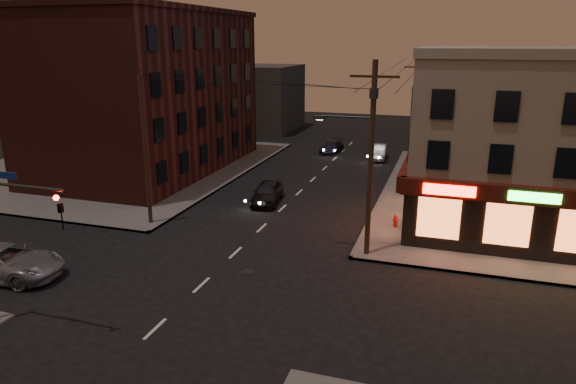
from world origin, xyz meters
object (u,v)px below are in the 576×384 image
at_px(suv_cross, 4,262).
at_px(fire_hydrant, 396,220).
at_px(sedan_near, 267,192).
at_px(sedan_mid, 378,152).
at_px(sedan_far, 332,147).

relative_size(suv_cross, fire_hydrant, 7.11).
bearing_deg(fire_hydrant, sedan_near, 164.08).
bearing_deg(fire_hydrant, sedan_mid, 101.38).
distance_m(sedan_near, fire_hydrant, 9.60).
distance_m(sedan_mid, fire_hydrant, 19.29).
xyz_separation_m(suv_cross, sedan_near, (7.96, 15.07, -0.04)).
xyz_separation_m(sedan_near, sedan_far, (0.49, 17.77, -0.17)).
height_order(sedan_near, fire_hydrant, sedan_near).
height_order(suv_cross, fire_hydrant, suv_cross).
height_order(sedan_mid, sedan_far, sedan_mid).
height_order(suv_cross, sedan_mid, suv_cross).
distance_m(sedan_mid, sedan_far, 5.16).
xyz_separation_m(sedan_near, fire_hydrant, (9.23, -2.63, -0.17)).
xyz_separation_m(suv_cross, fire_hydrant, (17.18, 12.44, -0.20)).
relative_size(sedan_mid, fire_hydrant, 5.27).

